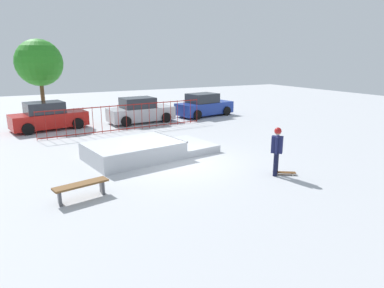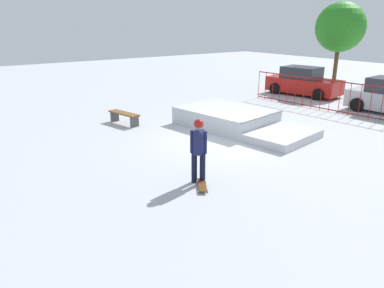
% 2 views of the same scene
% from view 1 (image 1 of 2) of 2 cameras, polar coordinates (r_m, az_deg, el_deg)
% --- Properties ---
extents(ground_plane, '(60.00, 60.00, 0.00)m').
position_cam_1_polar(ground_plane, '(13.60, -1.90, -3.17)').
color(ground_plane, '#B7BABF').
extents(skate_ramp, '(5.73, 3.39, 0.74)m').
position_cam_1_polar(skate_ramp, '(14.46, -8.05, -0.95)').
color(skate_ramp, silver).
rests_on(skate_ramp, ground).
extents(skater, '(0.42, 0.43, 1.73)m').
position_cam_1_polar(skater, '(12.31, 13.94, -0.60)').
color(skater, black).
rests_on(skater, ground).
extents(skateboard, '(0.78, 0.60, 0.09)m').
position_cam_1_polar(skateboard, '(12.70, 15.09, -4.61)').
color(skateboard, '#593314').
rests_on(skateboard, ground).
extents(perimeter_fence, '(9.51, 0.75, 1.50)m').
position_cam_1_polar(perimeter_fence, '(19.81, -10.87, 4.40)').
color(perimeter_fence, maroon).
rests_on(perimeter_fence, ground).
extents(park_bench, '(1.65, 0.73, 0.48)m').
position_cam_1_polar(park_bench, '(10.66, -17.94, -6.87)').
color(park_bench, brown).
rests_on(park_bench, ground).
extents(parked_car_red, '(4.32, 2.44, 1.60)m').
position_cam_1_polar(parked_car_red, '(21.42, -22.82, 4.16)').
color(parked_car_red, red).
rests_on(parked_car_red, ground).
extents(parked_car_silver, '(4.20, 2.13, 1.60)m').
position_cam_1_polar(parked_car_silver, '(22.16, -8.61, 5.41)').
color(parked_car_silver, '#B7B7BC').
rests_on(parked_car_silver, ground).
extents(parked_car_blue, '(4.34, 2.49, 1.60)m').
position_cam_1_polar(parked_car_blue, '(24.42, 2.00, 6.38)').
color(parked_car_blue, '#1E3899').
rests_on(parked_car_blue, ground).
extents(distant_tree, '(2.90, 2.90, 5.18)m').
position_cam_1_polar(distant_tree, '(24.09, -24.07, 12.21)').
color(distant_tree, brown).
rests_on(distant_tree, ground).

